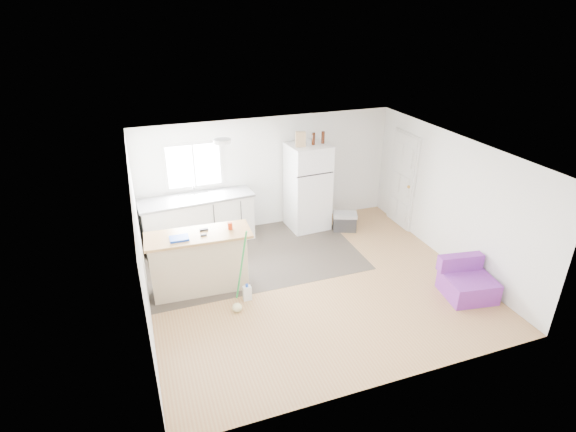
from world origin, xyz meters
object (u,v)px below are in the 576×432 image
object	(u,v)px
peninsula	(199,262)
cleaner_jug	(247,293)
kitchen_cabinets	(198,220)
mop	(238,298)
cardboard_box	(301,139)
bottle_right	(323,137)
red_cup	(230,226)
blue_tray	(179,238)
bottle_left	(313,139)
refrigerator	(308,187)
purple_seat	(467,283)
cooler	(345,221)

from	to	relation	value
peninsula	cleaner_jug	world-z (taller)	peninsula
peninsula	cleaner_jug	distance (m)	0.97
kitchen_cabinets	mop	bearing A→B (deg)	-89.83
cardboard_box	bottle_right	xyz separation A→B (m)	(0.52, 0.06, -0.02)
kitchen_cabinets	cleaner_jug	distance (m)	2.33
cleaner_jug	red_cup	xyz separation A→B (m)	(-0.10, 0.58, 0.99)
mop	blue_tray	xyz separation A→B (m)	(-0.75, 0.72, 0.84)
bottle_left	refrigerator	bearing A→B (deg)	155.04
kitchen_cabinets	peninsula	bearing A→B (deg)	-103.25
kitchen_cabinets	blue_tray	bearing A→B (deg)	-111.63
cleaner_jug	blue_tray	xyz separation A→B (m)	(-0.95, 0.50, 0.94)
mop	bottle_left	distance (m)	3.72
purple_seat	bottle_left	size ratio (longest dim) A/B	3.51
peninsula	mop	xyz separation A→B (m)	(0.46, -0.80, -0.30)
cleaner_jug	red_cup	bearing A→B (deg)	99.80
mop	red_cup	world-z (taller)	mop
kitchen_cabinets	blue_tray	distance (m)	1.93
refrigerator	cleaner_jug	size ratio (longest dim) A/B	6.17
cleaner_jug	bottle_right	world-z (taller)	bottle_right
purple_seat	red_cup	size ratio (longest dim) A/B	7.30
cleaner_jug	bottle_right	size ratio (longest dim) A/B	1.21
blue_tray	cardboard_box	bearing A→B (deg)	31.21
kitchen_cabinets	mop	xyz separation A→B (m)	(0.20, -2.49, -0.28)
peninsula	bottle_left	xyz separation A→B (m)	(2.71, 1.59, 1.45)
red_cup	bottle_right	xyz separation A→B (m)	(2.36, 1.61, 0.87)
purple_seat	bottle_right	world-z (taller)	bottle_right
red_cup	bottle_right	size ratio (longest dim) A/B	0.48
bottle_left	purple_seat	bearing A→B (deg)	-65.63
refrigerator	cleaner_jug	distance (m)	3.06
purple_seat	blue_tray	distance (m)	4.82
cooler	bottle_right	bearing A→B (deg)	155.38
cooler	mop	world-z (taller)	mop
kitchen_cabinets	peninsula	xyz separation A→B (m)	(-0.26, -1.68, 0.02)
refrigerator	cooler	xyz separation A→B (m)	(0.70, -0.44, -0.73)
peninsula	purple_seat	bearing A→B (deg)	-19.27
purple_seat	mop	xyz separation A→B (m)	(-3.72, 0.87, -0.00)
refrigerator	cleaner_jug	world-z (taller)	refrigerator
refrigerator	mop	distance (m)	3.32
peninsula	cardboard_box	world-z (taller)	cardboard_box
cleaner_jug	refrigerator	bearing A→B (deg)	48.60
refrigerator	red_cup	bearing A→B (deg)	-145.36
refrigerator	red_cup	distance (m)	2.63
cooler	bottle_left	distance (m)	1.93
peninsula	red_cup	xyz separation A→B (m)	(0.57, -0.00, 0.58)
purple_seat	mop	distance (m)	3.82
blue_tray	peninsula	bearing A→B (deg)	16.26
refrigerator	cooler	bearing A→B (deg)	-35.65
bottle_left	bottle_right	bearing A→B (deg)	5.80
refrigerator	blue_tray	world-z (taller)	refrigerator
refrigerator	cardboard_box	xyz separation A→B (m)	(-0.21, -0.08, 1.08)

